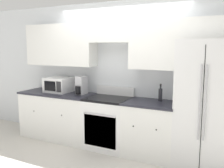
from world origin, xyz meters
TOP-DOWN VIEW (x-y plane):
  - ground_plane at (0.00, 0.00)m, footprint 12.00×12.00m
  - wall_back at (0.00, 0.58)m, footprint 8.00×0.39m
  - lower_cabinets_left at (-1.20, 0.31)m, footprint 1.50×0.64m
  - lower_cabinets_right at (0.71, 0.31)m, footprint 0.85×0.64m
  - oven_range at (-0.08, 0.31)m, footprint 0.76×0.65m
  - refrigerator at (1.53, 0.35)m, footprint 0.81×0.74m
  - microwave at (-1.22, 0.39)m, footprint 0.48×0.43m
  - bottle at (0.82, 0.46)m, footprint 0.06×0.06m
  - coffee_maker at (-0.68, 0.37)m, footprint 0.15×0.28m

SIDE VIEW (x-z plane):
  - ground_plane at x=0.00m, z-range 0.00..0.00m
  - lower_cabinets_left at x=-1.20m, z-range 0.00..0.91m
  - lower_cabinets_right at x=0.71m, z-range 0.00..0.91m
  - oven_range at x=-0.08m, z-range -0.07..0.99m
  - refrigerator at x=1.53m, z-range 0.00..1.90m
  - bottle at x=0.82m, z-range 0.88..1.16m
  - microwave at x=-1.22m, z-range 0.91..1.19m
  - coffee_maker at x=-0.68m, z-range 0.90..1.23m
  - wall_back at x=0.00m, z-range 0.23..2.83m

